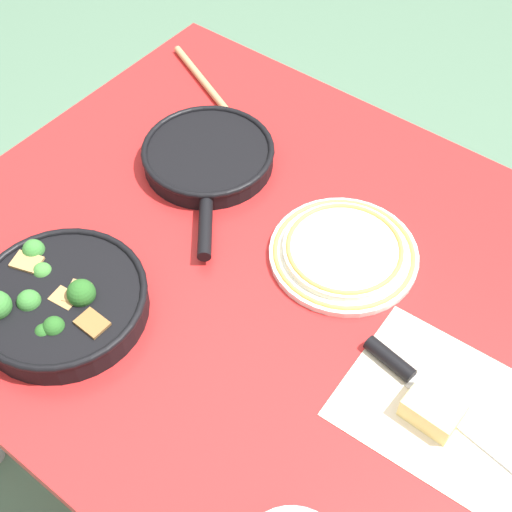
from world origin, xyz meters
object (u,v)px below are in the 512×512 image
(skillet_eggs, at_px, (208,156))
(cheese_block, at_px, (433,409))
(grater_knife, at_px, (418,384))
(skillet_broccoli, at_px, (59,302))
(dinner_plate_stack, at_px, (344,252))
(wooden_spoon, at_px, (227,111))

(skillet_eggs, bearing_deg, cheese_block, 32.51)
(cheese_block, bearing_deg, grater_knife, 142.49)
(skillet_broccoli, height_order, dinner_plate_stack, skillet_broccoli)
(skillet_eggs, distance_m, cheese_block, 0.62)
(cheese_block, bearing_deg, dinner_plate_stack, 146.99)
(grater_knife, height_order, cheese_block, cheese_block)
(skillet_eggs, distance_m, grater_knife, 0.57)
(wooden_spoon, xyz_separation_m, dinner_plate_stack, (0.39, -0.17, 0.01))
(wooden_spoon, distance_m, cheese_block, 0.73)
(skillet_broccoli, distance_m, grater_knife, 0.56)
(skillet_eggs, distance_m, dinner_plate_stack, 0.33)
(skillet_broccoli, relative_size, wooden_spoon, 1.07)
(skillet_eggs, height_order, cheese_block, skillet_eggs)
(skillet_eggs, xyz_separation_m, wooden_spoon, (-0.06, 0.14, -0.01))
(skillet_eggs, distance_m, wooden_spoon, 0.15)
(wooden_spoon, bearing_deg, cheese_block, -3.62)
(grater_knife, distance_m, dinner_plate_stack, 0.26)
(skillet_eggs, relative_size, wooden_spoon, 0.88)
(wooden_spoon, distance_m, dinner_plate_stack, 0.42)
(skillet_broccoli, distance_m, dinner_plate_stack, 0.47)
(wooden_spoon, bearing_deg, skillet_eggs, -40.65)
(wooden_spoon, height_order, grater_knife, grater_knife)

